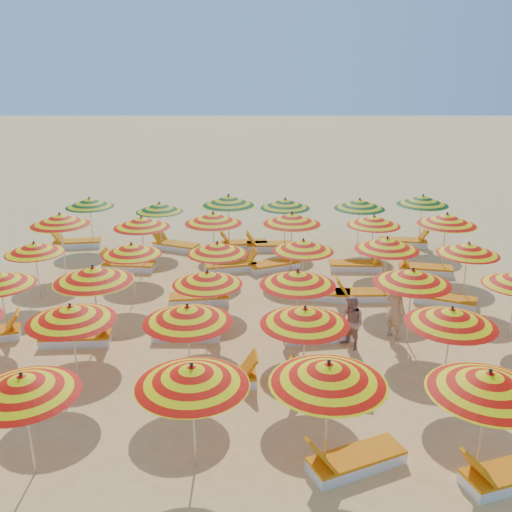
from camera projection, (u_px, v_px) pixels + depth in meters
The scene contains 54 objects.
ground at pixel (256, 318), 15.47m from camera, with size 120.00×120.00×0.00m, color #F7C26D.
umbrella_1 at pixel (22, 385), 9.10m from camera, with size 2.37×2.37×1.94m.
umbrella_2 at pixel (192, 376), 9.23m from camera, with size 2.34×2.34×2.02m.
umbrella_3 at pixel (328, 373), 9.21m from camera, with size 2.49×2.49×2.07m.
umbrella_4 at pixel (489, 383), 8.97m from camera, with size 2.41×2.41×2.06m.
umbrella_7 at pixel (71, 313), 11.64m from camera, with size 1.97×1.97×1.95m.
umbrella_8 at pixel (187, 314), 11.59m from camera, with size 2.02×2.02×1.96m.
umbrella_9 at pixel (305, 316), 11.53m from camera, with size 2.18×2.18×1.95m.
umbrella_10 at pixel (452, 317), 11.49m from camera, with size 2.37×2.37×1.96m.
umbrella_13 at pixel (93, 274), 13.58m from camera, with size 2.32×2.32×2.03m.
umbrella_14 at pixel (207, 278), 13.85m from camera, with size 2.10×2.10×1.83m.
umbrella_15 at pixel (298, 278), 13.57m from camera, with size 1.93×1.93×1.94m.
umbrella_16 at pixel (413, 277), 13.58m from camera, with size 2.17×2.17×1.97m.
umbrella_18 at pixel (34, 248), 16.22m from camera, with size 1.97×1.97×1.77m.
umbrella_19 at pixel (132, 249), 16.05m from camera, with size 2.11×2.11×1.80m.
umbrella_20 at pixel (217, 248), 16.03m from camera, with size 1.87×1.87×1.84m.
umbrella_21 at pixel (303, 246), 16.21m from camera, with size 2.20×2.20×1.85m.
umbrella_22 at pixel (387, 244), 16.11m from camera, with size 1.85×1.85×1.94m.
umbrella_23 at pixel (468, 249), 15.97m from camera, with size 1.80×1.80×1.83m.
umbrella_24 at pixel (60, 219), 18.22m from camera, with size 2.23×2.23×2.04m.
umbrella_25 at pixel (142, 222), 18.30m from camera, with size 2.38×2.38×1.93m.
umbrella_26 at pixel (213, 218), 18.50m from camera, with size 2.24×2.24×2.01m.
umbrella_27 at pixel (292, 219), 18.37m from camera, with size 1.93×1.93×2.03m.
umbrella_28 at pixel (374, 221), 18.67m from camera, with size 2.27×2.27×1.87m.
umbrella_29 at pixel (447, 219), 18.22m from camera, with size 1.97×1.97×2.05m.
umbrella_30 at pixel (90, 203), 21.00m from camera, with size 2.03×2.03×1.88m.
umbrella_31 at pixel (159, 207), 20.58m from camera, with size 1.77×1.77×1.81m.
umbrella_32 at pixel (228, 200), 20.61m from camera, with size 2.54×2.54×2.07m.
umbrella_33 at pixel (285, 203), 20.70m from camera, with size 2.04×2.04×1.93m.
umbrella_34 at pixel (360, 204), 20.55m from camera, with size 2.24×2.24×1.95m.
umbrella_35 at pixel (423, 200), 20.83m from camera, with size 2.21×2.21×2.02m.
lounger_1 at pixel (354, 460), 9.72m from camera, with size 1.82×1.24×0.69m.
lounger_2 at pixel (509, 475), 9.38m from camera, with size 1.83×1.10×0.69m.
lounger_5 at pixel (219, 378), 12.24m from camera, with size 1.78×0.73×0.69m.
lounger_6 at pixel (327, 387), 11.90m from camera, with size 1.81×0.91×0.69m.
lounger_9 at pixel (78, 338), 14.03m from camera, with size 1.77×0.70×0.69m.
lounger_10 at pixel (189, 332), 14.32m from camera, with size 1.74×0.59×0.69m.
lounger_11 at pixel (316, 334), 14.22m from camera, with size 1.80×0.81×0.69m.
lounger_12 at pixel (201, 298), 16.37m from camera, with size 1.79×0.78×0.69m.
lounger_13 at pixel (319, 293), 16.69m from camera, with size 1.81×0.87×0.69m.
lounger_14 at pixel (363, 294), 16.61m from camera, with size 1.75×0.64×0.69m.
lounger_15 at pixel (443, 299), 16.29m from camera, with size 1.82×1.23×0.69m.
lounger_16 at pixel (128, 266), 18.96m from camera, with size 1.78×0.75×0.69m.
lounger_17 at pixel (232, 266), 18.92m from camera, with size 1.82×0.96×0.69m.
lounger_18 at pixel (276, 265), 19.01m from camera, with size 1.82×1.23×0.69m.
lounger_19 at pixel (357, 265), 18.98m from camera, with size 1.75×0.62×0.69m.
lounger_20 at pixel (424, 269), 18.66m from camera, with size 1.81×0.90×0.69m.
lounger_21 at pixel (76, 243), 21.32m from camera, with size 1.79×0.81×0.69m.
lounger_22 at pixel (175, 245), 21.02m from camera, with size 1.82×1.21×0.69m.
lounger_23 at pixel (243, 244), 21.16m from camera, with size 1.79×0.78×0.69m.
lounger_24 at pixel (268, 246), 20.99m from camera, with size 1.75×0.64×0.69m.
lounger_25 at pixel (405, 242), 21.45m from camera, with size 1.80×0.83×0.69m.
beachgoer_a at pixel (395, 310), 14.14m from camera, with size 0.55×0.36×1.52m, color tan.
beachgoer_b at pixel (352, 323), 13.64m from camera, with size 0.65×0.50×1.33m, color tan.
Camera 1 is at (0.03, -14.09, 6.61)m, focal length 40.00 mm.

